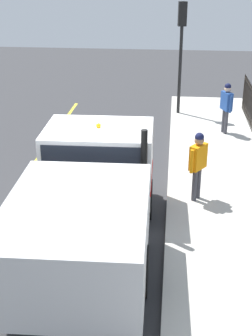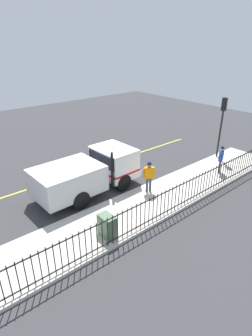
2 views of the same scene
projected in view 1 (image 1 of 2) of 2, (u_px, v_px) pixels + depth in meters
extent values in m
plane|color=#38383A|center=(95.00, 212.00, 11.52)|extent=(45.13, 45.13, 0.00)
cube|color=beige|center=(230.00, 216.00, 11.20)|extent=(3.00, 20.51, 0.14)
cube|color=yellow|center=(4.00, 207.00, 11.73)|extent=(0.12, 18.46, 0.01)
cube|color=white|center=(99.00, 161.00, 11.09)|extent=(2.50, 1.88, 1.65)
cube|color=black|center=(99.00, 147.00, 10.95)|extent=(2.31, 1.91, 0.72)
cube|color=silver|center=(78.00, 236.00, 8.35)|extent=(2.54, 3.47, 1.37)
cube|color=silver|center=(105.00, 170.00, 12.27)|extent=(2.34, 0.26, 0.36)
cube|color=red|center=(100.00, 175.00, 11.24)|extent=(2.53, 1.90, 0.12)
cylinder|color=black|center=(52.00, 196.00, 11.26)|extent=(0.32, 0.97, 0.96)
cylinder|color=black|center=(146.00, 199.00, 11.10)|extent=(0.32, 0.97, 0.96)
cylinder|color=black|center=(19.00, 266.00, 8.71)|extent=(0.32, 0.97, 0.96)
cylinder|color=black|center=(140.00, 271.00, 8.55)|extent=(0.32, 0.97, 0.96)
sphere|color=orange|center=(98.00, 126.00, 10.74)|extent=(0.12, 0.12, 0.12)
cylinder|color=black|center=(144.00, 174.00, 10.03)|extent=(0.14, 0.14, 1.98)
cube|color=orange|center=(198.00, 157.00, 11.39)|extent=(0.46, 0.53, 0.62)
sphere|color=#997051|center=(199.00, 140.00, 11.22)|extent=(0.23, 0.23, 0.23)
sphere|color=#14193F|center=(199.00, 137.00, 11.19)|extent=(0.22, 0.22, 0.22)
cylinder|color=#3F3F47|center=(198.00, 183.00, 11.75)|extent=(0.12, 0.12, 0.83)
cylinder|color=#3F3F47|center=(194.00, 185.00, 11.62)|extent=(0.12, 0.12, 0.83)
cylinder|color=orange|center=(204.00, 155.00, 11.60)|extent=(0.09, 0.09, 0.59)
cylinder|color=orange|center=(192.00, 161.00, 11.21)|extent=(0.09, 0.09, 0.59)
cube|color=#264C99|center=(227.00, 101.00, 15.88)|extent=(0.39, 0.53, 0.61)
sphere|color=beige|center=(228.00, 89.00, 15.71)|extent=(0.23, 0.23, 0.23)
sphere|color=#14193F|center=(228.00, 87.00, 15.68)|extent=(0.21, 0.21, 0.21)
cylinder|color=#3F3F47|center=(226.00, 122.00, 16.10)|extent=(0.12, 0.12, 0.82)
cylinder|color=#3F3F47|center=(224.00, 121.00, 16.25)|extent=(0.12, 0.12, 0.82)
cylinder|color=#264C99|center=(230.00, 104.00, 15.66)|extent=(0.09, 0.09, 0.58)
cylinder|color=#264C99|center=(223.00, 100.00, 16.14)|extent=(0.09, 0.09, 0.58)
cylinder|color=black|center=(252.00, 108.00, 16.63)|extent=(0.04, 0.04, 1.37)
cylinder|color=black|center=(251.00, 106.00, 16.86)|extent=(0.04, 0.04, 1.37)
cylinder|color=black|center=(250.00, 104.00, 17.09)|extent=(0.04, 0.04, 1.37)
cylinder|color=black|center=(249.00, 102.00, 17.32)|extent=(0.04, 0.04, 1.37)
cylinder|color=black|center=(248.00, 100.00, 17.55)|extent=(0.04, 0.04, 1.37)
cylinder|color=black|center=(247.00, 99.00, 17.78)|extent=(0.04, 0.04, 1.37)
cylinder|color=black|center=(246.00, 97.00, 18.01)|extent=(0.04, 0.04, 1.37)
cylinder|color=black|center=(245.00, 95.00, 18.24)|extent=(0.04, 0.04, 1.37)
cylinder|color=black|center=(245.00, 93.00, 18.47)|extent=(0.04, 0.04, 1.37)
cylinder|color=black|center=(244.00, 92.00, 18.70)|extent=(0.04, 0.04, 1.37)
cylinder|color=black|center=(180.00, 60.00, 17.63)|extent=(0.12, 0.12, 4.10)
cube|color=black|center=(183.00, 14.00, 16.97)|extent=(0.33, 0.26, 0.85)
sphere|color=red|center=(183.00, 6.00, 16.87)|extent=(0.16, 0.16, 0.16)
sphere|color=yellow|center=(183.00, 14.00, 16.97)|extent=(0.16, 0.16, 0.16)
sphere|color=green|center=(182.00, 21.00, 17.08)|extent=(0.16, 0.16, 0.16)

